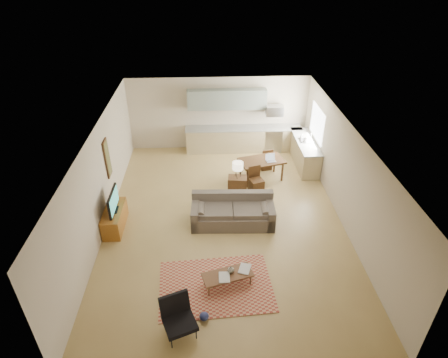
{
  "coord_description": "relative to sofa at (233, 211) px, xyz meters",
  "views": [
    {
      "loc": [
        -0.42,
        -8.35,
        6.56
      ],
      "look_at": [
        0.0,
        0.3,
        1.15
      ],
      "focal_mm": 30.0,
      "sensor_mm": 36.0,
      "label": 1
    }
  ],
  "objects": [
    {
      "name": "room",
      "position": [
        -0.22,
        0.18,
        0.94
      ],
      "size": [
        9.0,
        9.0,
        9.0
      ],
      "color": "#A2854C",
      "rests_on": "ground"
    },
    {
      "name": "kitchen_counter_back",
      "position": [
        0.68,
        4.36,
        0.05
      ],
      "size": [
        4.26,
        0.64,
        0.92
      ],
      "primitive_type": null,
      "color": "tan",
      "rests_on": "ground"
    },
    {
      "name": "kitchen_counter_right",
      "position": [
        2.71,
        3.18,
        0.05
      ],
      "size": [
        0.64,
        2.26,
        0.92
      ],
      "primitive_type": null,
      "color": "tan",
      "rests_on": "ground"
    },
    {
      "name": "kitchen_range",
      "position": [
        1.78,
        4.36,
        0.04
      ],
      "size": [
        0.62,
        0.62,
        0.9
      ],
      "primitive_type": "cube",
      "color": "#A5A8AD",
      "rests_on": "ground"
    },
    {
      "name": "kitchen_microwave",
      "position": [
        1.78,
        4.38,
        1.14
      ],
      "size": [
        0.62,
        0.4,
        0.35
      ],
      "primitive_type": "cube",
      "color": "#A5A8AD",
      "rests_on": "room"
    },
    {
      "name": "upper_cabinets",
      "position": [
        0.08,
        4.51,
        1.54
      ],
      "size": [
        2.8,
        0.34,
        0.7
      ],
      "primitive_type": "cube",
      "color": "gray",
      "rests_on": "room"
    },
    {
      "name": "window_right",
      "position": [
        3.01,
        3.18,
        1.14
      ],
      "size": [
        0.02,
        1.4,
        1.05
      ],
      "primitive_type": "cube",
      "color": "white",
      "rests_on": "room"
    },
    {
      "name": "wall_art_left",
      "position": [
        -3.43,
        1.08,
        1.14
      ],
      "size": [
        0.06,
        0.42,
        1.1
      ],
      "primitive_type": null,
      "color": "olive",
      "rests_on": "room"
    },
    {
      "name": "triptych",
      "position": [
        -0.32,
        4.65,
        1.34
      ],
      "size": [
        1.7,
        0.04,
        0.5
      ],
      "primitive_type": null,
      "color": "beige",
      "rests_on": "room"
    },
    {
      "name": "rug",
      "position": [
        -0.54,
        -2.26,
        -0.4
      ],
      "size": [
        2.64,
        1.91,
        0.02
      ],
      "primitive_type": "cube",
      "rotation": [
        0.0,
        0.0,
        0.06
      ],
      "color": "#9C382D",
      "rests_on": "floor"
    },
    {
      "name": "sofa",
      "position": [
        0.0,
        0.0,
        0.0
      ],
      "size": [
        2.39,
        1.11,
        0.82
      ],
      "primitive_type": null,
      "rotation": [
        0.0,
        0.0,
        -0.04
      ],
      "color": "brown",
      "rests_on": "floor"
    },
    {
      "name": "coffee_table",
      "position": [
        -0.27,
        -2.23,
        -0.24
      ],
      "size": [
        1.21,
        0.74,
        0.34
      ],
      "primitive_type": null,
      "rotation": [
        0.0,
        0.0,
        0.28
      ],
      "color": "#53321C",
      "rests_on": "floor"
    },
    {
      "name": "book_a",
      "position": [
        -0.47,
        -2.33,
        -0.06
      ],
      "size": [
        0.25,
        0.33,
        0.03
      ],
      "primitive_type": "imported",
      "rotation": [
        0.0,
        0.0,
        -0.02
      ],
      "color": "maroon",
      "rests_on": "coffee_table"
    },
    {
      "name": "book_b",
      "position": [
        0.01,
        -2.06,
        -0.06
      ],
      "size": [
        0.45,
        0.48,
        0.03
      ],
      "primitive_type": "imported",
      "rotation": [
        0.0,
        0.0,
        -0.32
      ],
      "color": "navy",
      "rests_on": "coffee_table"
    },
    {
      "name": "vase",
      "position": [
        -0.19,
        -2.16,
        0.01
      ],
      "size": [
        0.18,
        0.18,
        0.16
      ],
      "primitive_type": "imported",
      "rotation": [
        0.0,
        0.0,
        0.07
      ],
      "color": "black",
      "rests_on": "coffee_table"
    },
    {
      "name": "armchair",
      "position": [
        -1.28,
        -3.43,
        -0.01
      ],
      "size": [
        0.9,
        0.9,
        0.79
      ],
      "primitive_type": null,
      "rotation": [
        0.0,
        0.0,
        0.37
      ],
      "color": "black",
      "rests_on": "floor"
    },
    {
      "name": "tv_credenza",
      "position": [
        -3.21,
        -0.01,
        -0.12
      ],
      "size": [
        0.48,
        1.24,
        0.57
      ],
      "primitive_type": null,
      "color": "brown",
      "rests_on": "floor"
    },
    {
      "name": "tv",
      "position": [
        -3.16,
        -0.01,
        0.45
      ],
      "size": [
        0.1,
        0.95,
        0.57
      ],
      "primitive_type": null,
      "color": "black",
      "rests_on": "tv_credenza"
    },
    {
      "name": "console_table",
      "position": [
        0.23,
        1.34,
        -0.08
      ],
      "size": [
        0.61,
        0.44,
        0.66
      ],
      "primitive_type": null,
      "rotation": [
        0.0,
        0.0,
        -0.12
      ],
      "color": "#392211",
      "rests_on": "floor"
    },
    {
      "name": "table_lamp",
      "position": [
        0.23,
        1.34,
        0.51
      ],
      "size": [
        0.39,
        0.39,
        0.53
      ],
      "primitive_type": null,
      "rotation": [
        0.0,
        0.0,
        -0.26
      ],
      "color": "beige",
      "rests_on": "console_table"
    },
    {
      "name": "dining_table",
      "position": [
        1.09,
        2.26,
        -0.05
      ],
      "size": [
        1.58,
        1.16,
        0.72
      ],
      "primitive_type": null,
      "rotation": [
        0.0,
        0.0,
        0.27
      ],
      "color": "#392211",
      "rests_on": "floor"
    },
    {
      "name": "dining_chair_near",
      "position": [
        0.84,
        1.56,
        0.0
      ],
      "size": [
        0.51,
        0.52,
        0.83
      ],
      "primitive_type": null,
      "rotation": [
        0.0,
        0.0,
        0.32
      ],
      "color": "#392211",
      "rests_on": "floor"
    },
    {
      "name": "dining_chair_far",
      "position": [
        1.33,
        2.97,
        -0.01
      ],
      "size": [
        0.45,
        0.46,
        0.79
      ],
      "primitive_type": null,
      "rotation": [
        0.0,
        0.0,
        3.34
      ],
      "color": "#392211",
      "rests_on": "floor"
    },
    {
      "name": "laptop",
      "position": [
        1.37,
        2.17,
        0.42
      ],
      "size": [
        0.34,
        0.28,
        0.23
      ],
      "primitive_type": null,
      "rotation": [
        0.0,
        0.0,
        0.18
      ],
      "color": "#A5A8AD",
      "rests_on": "dining_table"
    },
    {
      "name": "soap_bottle",
      "position": [
        2.61,
        3.39,
        0.61
      ],
      "size": [
        0.1,
        0.1,
        0.19
      ],
      "primitive_type": "imported",
      "rotation": [
        0.0,
        0.0,
        0.07
      ],
      "color": "beige",
      "rests_on": "kitchen_counter_right"
    }
  ]
}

